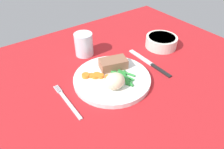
# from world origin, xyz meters

# --- Properties ---
(dining_table) EXTENTS (1.20, 0.90, 0.02)m
(dining_table) POSITION_xyz_m (0.00, 0.00, 0.01)
(dining_table) COLOR red
(dining_table) RESTS_ON ground
(dinner_plate) EXTENTS (0.25, 0.25, 0.02)m
(dinner_plate) POSITION_xyz_m (0.04, 0.02, 0.03)
(dinner_plate) COLOR white
(dinner_plate) RESTS_ON dining_table
(meat_portion) EXTENTS (0.10, 0.07, 0.03)m
(meat_portion) POSITION_xyz_m (0.07, 0.06, 0.05)
(meat_portion) COLOR #936047
(meat_portion) RESTS_ON dinner_plate
(mashed_potatoes) EXTENTS (0.06, 0.05, 0.05)m
(mashed_potatoes) POSITION_xyz_m (0.02, -0.03, 0.06)
(mashed_potatoes) COLOR beige
(mashed_potatoes) RESTS_ON dinner_plate
(carrot_slices) EXTENTS (0.07, 0.07, 0.01)m
(carrot_slices) POSITION_xyz_m (-0.00, 0.05, 0.04)
(carrot_slices) COLOR orange
(carrot_slices) RESTS_ON dinner_plate
(green_beans) EXTENTS (0.06, 0.10, 0.01)m
(green_beans) POSITION_xyz_m (0.07, -0.01, 0.04)
(green_beans) COLOR #2D8C38
(green_beans) RESTS_ON dinner_plate
(fork) EXTENTS (0.01, 0.17, 0.00)m
(fork) POSITION_xyz_m (-0.12, 0.01, 0.02)
(fork) COLOR silver
(fork) RESTS_ON dining_table
(knife) EXTENTS (0.02, 0.21, 0.01)m
(knife) POSITION_xyz_m (0.20, 0.01, 0.02)
(knife) COLOR black
(knife) RESTS_ON dining_table
(water_glass) EXTENTS (0.07, 0.07, 0.09)m
(water_glass) POSITION_xyz_m (0.05, 0.21, 0.06)
(water_glass) COLOR silver
(water_glass) RESTS_ON dining_table
(salad_bowl) EXTENTS (0.12, 0.12, 0.04)m
(salad_bowl) POSITION_xyz_m (0.32, 0.08, 0.04)
(salad_bowl) COLOR silver
(salad_bowl) RESTS_ON dining_table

